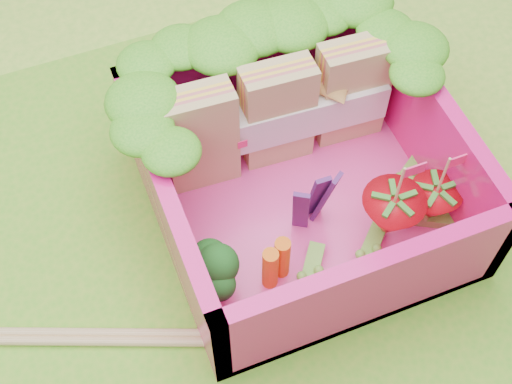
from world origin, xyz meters
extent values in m
plane|color=#71BB34|center=(0.00, 0.00, 0.00)|extent=(14.00, 14.00, 0.00)
cube|color=#5DAF27|center=(0.00, 0.00, 0.01)|extent=(2.60, 2.60, 0.03)
cube|color=#EB3C97|center=(0.45, -0.04, 0.06)|extent=(1.30, 1.30, 0.05)
cube|color=#E51376|center=(0.45, 0.58, 0.31)|extent=(1.30, 0.07, 0.55)
cube|color=#E51376|center=(0.45, -0.65, 0.31)|extent=(1.30, 0.07, 0.55)
cube|color=#E51376|center=(-0.17, -0.04, 0.31)|extent=(0.07, 1.30, 0.55)
cube|color=#E51376|center=(1.06, -0.04, 0.31)|extent=(0.07, 1.30, 0.55)
ellipsoid|color=#278E19|center=(-0.05, 0.54, 0.64)|extent=(0.30, 0.30, 0.11)
ellipsoid|color=#278E19|center=(0.11, 0.54, 0.64)|extent=(0.30, 0.30, 0.11)
ellipsoid|color=#278E19|center=(0.28, 0.54, 0.64)|extent=(0.30, 0.30, 0.11)
ellipsoid|color=#278E19|center=(0.45, 0.54, 0.64)|extent=(0.30, 0.30, 0.11)
ellipsoid|color=#278E19|center=(0.61, 0.54, 0.64)|extent=(0.30, 0.30, 0.11)
ellipsoid|color=#278E19|center=(0.78, 0.54, 0.64)|extent=(0.30, 0.30, 0.11)
ellipsoid|color=#278E19|center=(0.95, 0.54, 0.64)|extent=(0.30, 0.30, 0.11)
ellipsoid|color=#278E19|center=(-0.13, 0.06, 0.64)|extent=(0.27, 0.27, 0.10)
ellipsoid|color=#278E19|center=(-0.13, 0.20, 0.64)|extent=(0.27, 0.27, 0.10)
ellipsoid|color=#278E19|center=(-0.13, 0.34, 0.64)|extent=(0.27, 0.27, 0.10)
ellipsoid|color=#278E19|center=(1.03, 0.06, 0.64)|extent=(0.27, 0.27, 0.10)
ellipsoid|color=#278E19|center=(1.03, 0.20, 0.64)|extent=(0.27, 0.27, 0.10)
ellipsoid|color=#278E19|center=(1.03, 0.34, 0.64)|extent=(0.27, 0.27, 0.10)
cube|color=tan|center=(0.08, 0.27, 0.37)|extent=(0.33, 0.17, 0.57)
cube|color=tan|center=(0.45, 0.27, 0.37)|extent=(0.33, 0.17, 0.57)
cube|color=tan|center=(0.82, 0.27, 0.37)|extent=(0.33, 0.17, 0.57)
cube|color=silver|center=(0.45, 0.27, 0.34)|extent=(1.04, 0.23, 0.20)
cylinder|color=#669347|center=(-0.07, -0.31, 0.14)|extent=(0.12, 0.12, 0.13)
ellipsoid|color=#124619|center=(-0.07, -0.31, 0.27)|extent=(0.32, 0.32, 0.12)
cylinder|color=orange|center=(0.16, -0.37, 0.21)|extent=(0.07, 0.07, 0.26)
cylinder|color=orange|center=(0.22, -0.34, 0.21)|extent=(0.07, 0.07, 0.25)
cube|color=#511B60|center=(0.37, -0.19, 0.27)|extent=(0.07, 0.05, 0.38)
cube|color=#511B60|center=(0.46, -0.15, 0.27)|extent=(0.07, 0.02, 0.38)
cube|color=#511B60|center=(0.50, -0.17, 0.27)|extent=(0.07, 0.06, 0.38)
cone|color=red|center=(0.73, -0.34, 0.22)|extent=(0.28, 0.28, 0.28)
cylinder|color=#D5B478|center=(0.73, -0.34, 0.48)|extent=(0.01, 0.01, 0.24)
cube|color=#FF2A75|center=(0.78, -0.34, 0.56)|extent=(0.10, 0.01, 0.06)
cone|color=red|center=(0.95, -0.34, 0.19)|extent=(0.23, 0.23, 0.23)
cylinder|color=#D5B478|center=(0.95, -0.34, 0.43)|extent=(0.01, 0.01, 0.24)
cube|color=#FF2A75|center=(1.00, -0.34, 0.51)|extent=(0.10, 0.01, 0.06)
cube|color=#56A634|center=(0.95, -0.12, 0.11)|extent=(0.31, 0.23, 0.05)
cube|color=#56A634|center=(0.95, -0.35, 0.11)|extent=(0.31, 0.22, 0.05)
cube|color=#56A634|center=(0.60, -0.42, 0.11)|extent=(0.28, 0.27, 0.05)
cube|color=#56A634|center=(0.32, -0.42, 0.11)|extent=(0.25, 0.30, 0.05)
cube|color=tan|center=(-0.98, -0.20, 0.05)|extent=(2.04, 0.86, 0.04)
cube|color=tan|center=(-0.92, -0.18, 0.05)|extent=(2.04, 0.86, 0.04)
camera|label=1|loc=(-0.39, -1.59, 2.88)|focal=50.00mm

